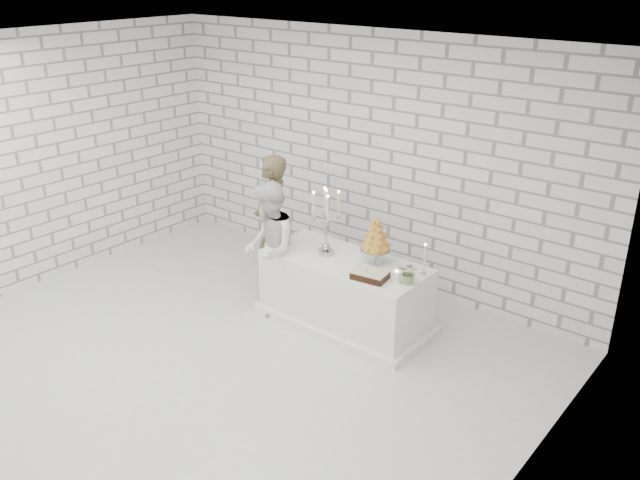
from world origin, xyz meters
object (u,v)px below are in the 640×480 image
Objects in this scene: groom at (271,222)px; croquembouche at (376,240)px; bride at (269,249)px; candelabra at (326,222)px; cake_table at (345,291)px.

groom is 3.17× the size of croquembouche.
candelabra is (0.57, 0.29, 0.37)m from bride.
bride is (-0.82, -0.30, 0.38)m from cake_table.
groom reaches higher than croquembouche.
bride is at bearing -152.94° from candelabra.
cake_table is 2.43× the size of candelabra.
cake_table is at bearing 70.40° from bride.
candelabra is at bearing -177.66° from cake_table.
groom is 0.66m from bride.
groom is (-1.25, 0.20, 0.44)m from cake_table.
candelabra is (0.99, -0.21, 0.30)m from groom.
bride is 1.22m from croquembouche.
cake_table is 0.71m from croquembouche.
groom reaches higher than candelabra.
groom is 1.55m from croquembouche.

